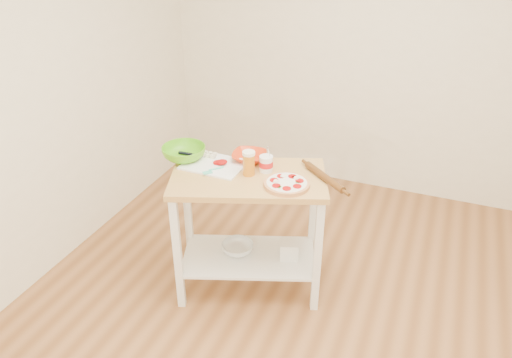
{
  "coord_description": "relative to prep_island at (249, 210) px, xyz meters",
  "views": [
    {
      "loc": [
        0.56,
        -2.14,
        2.44
      ],
      "look_at": [
        -0.5,
        0.5,
        0.86
      ],
      "focal_mm": 35.0,
      "sensor_mm": 36.0,
      "label": 1
    }
  ],
  "objects": [
    {
      "name": "room_shell",
      "position": [
        0.53,
        -0.45,
        0.71
      ],
      "size": [
        4.04,
        4.54,
        2.74
      ],
      "color": "#9D663A",
      "rests_on": "ground"
    },
    {
      "name": "spatula",
      "position": [
        -0.24,
        -0.04,
        0.28
      ],
      "size": [
        0.1,
        0.14,
        0.01
      ],
      "rotation": [
        0.0,
        0.0,
        0.82
      ],
      "color": "#46C6A8",
      "rests_on": "cutting_board"
    },
    {
      "name": "green_bowl",
      "position": [
        -0.5,
        0.06,
        0.31
      ],
      "size": [
        0.42,
        0.42,
        0.09
      ],
      "primitive_type": "imported",
      "rotation": [
        0.0,
        0.0,
        0.65
      ],
      "color": "#55B214",
      "rests_on": "prep_island"
    },
    {
      "name": "prep_island",
      "position": [
        0.0,
        0.0,
        0.0
      ],
      "size": [
        1.12,
        0.85,
        0.9
      ],
      "rotation": [
        0.0,
        0.0,
        0.35
      ],
      "color": "tan",
      "rests_on": "ground"
    },
    {
      "name": "knife",
      "position": [
        -0.47,
        0.11,
        0.28
      ],
      "size": [
        0.27,
        0.04,
        0.01
      ],
      "rotation": [
        0.0,
        0.0,
        0.04
      ],
      "color": "silver",
      "rests_on": "cutting_board"
    },
    {
      "name": "shelf_glass_bowl",
      "position": [
        -0.09,
        0.01,
        -0.34
      ],
      "size": [
        0.31,
        0.31,
        0.07
      ],
      "primitive_type": "imported",
      "rotation": [
        0.0,
        0.0,
        0.49
      ],
      "color": "silver",
      "rests_on": "prep_island"
    },
    {
      "name": "cutting_board",
      "position": [
        -0.27,
        0.06,
        0.27
      ],
      "size": [
        0.41,
        0.31,
        0.04
      ],
      "rotation": [
        0.0,
        0.0,
        -0.03
      ],
      "color": "white",
      "rests_on": "prep_island"
    },
    {
      "name": "shelf_bin",
      "position": [
        0.26,
        0.1,
        -0.32
      ],
      "size": [
        0.16,
        0.16,
        0.13
      ],
      "primitive_type": "cube",
      "rotation": [
        0.0,
        0.0,
        0.35
      ],
      "color": "white",
      "rests_on": "prep_island"
    },
    {
      "name": "rolling_pin",
      "position": [
        0.47,
        0.13,
        0.28
      ],
      "size": [
        0.32,
        0.28,
        0.04
      ],
      "primitive_type": "cylinder",
      "rotation": [
        1.57,
        0.0,
        0.87
      ],
      "color": "#5B3514",
      "rests_on": "prep_island"
    },
    {
      "name": "orange_bowl",
      "position": [
        -0.08,
        0.21,
        0.29
      ],
      "size": [
        0.26,
        0.26,
        0.06
      ],
      "primitive_type": "imported",
      "rotation": [
        0.0,
        0.0,
        0.14
      ],
      "color": "red",
      "rests_on": "prep_island"
    },
    {
      "name": "beer_pint",
      "position": [
        -0.01,
        0.02,
        0.34
      ],
      "size": [
        0.08,
        0.08,
        0.16
      ],
      "color": "#C76F15",
      "rests_on": "prep_island"
    },
    {
      "name": "yogurt_tub",
      "position": [
        0.08,
        0.11,
        0.32
      ],
      "size": [
        0.09,
        0.09,
        0.19
      ],
      "color": "white",
      "rests_on": "prep_island"
    },
    {
      "name": "pizza",
      "position": [
        0.27,
        -0.03,
        0.28
      ],
      "size": [
        0.29,
        0.29,
        0.05
      ],
      "rotation": [
        0.0,
        0.0,
        0.29
      ],
      "color": "tan",
      "rests_on": "prep_island"
    }
  ]
}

